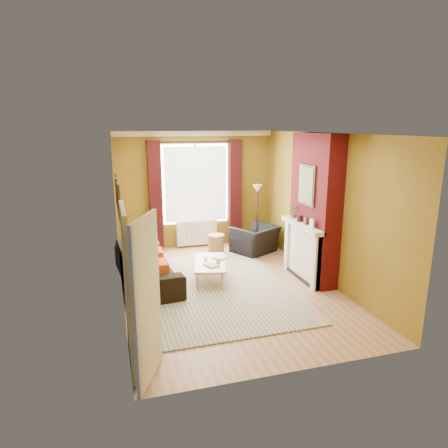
{
  "coord_description": "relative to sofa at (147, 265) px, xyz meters",
  "views": [
    {
      "loc": [
        -2.0,
        -6.65,
        2.95
      ],
      "look_at": [
        0.0,
        0.25,
        1.15
      ],
      "focal_mm": 32.0,
      "sensor_mm": 36.0,
      "label": 1
    }
  ],
  "objects": [
    {
      "name": "sofa",
      "position": [
        0.0,
        0.0,
        0.0
      ],
      "size": [
        1.13,
        2.38,
        0.67
      ],
      "primitive_type": "imported",
      "rotation": [
        0.0,
        0.0,
        1.67
      ],
      "color": "black",
      "rests_on": "ground"
    },
    {
      "name": "armchair",
      "position": [
        2.64,
        1.15,
        -0.02
      ],
      "size": [
        1.26,
        1.22,
        0.63
      ],
      "primitive_type": "imported",
      "rotation": [
        0.0,
        0.0,
        3.65
      ],
      "color": "black",
      "rests_on": "ground"
    },
    {
      "name": "striped_rug",
      "position": [
        1.12,
        -0.64,
        -0.32
      ],
      "size": [
        2.77,
        3.81,
        0.02
      ],
      "rotation": [
        0.0,
        0.0,
        0.01
      ],
      "color": "teal",
      "rests_on": "ground"
    },
    {
      "name": "floor_lamp",
      "position": [
        2.8,
        1.47,
        0.9
      ],
      "size": [
        0.29,
        0.29,
        1.56
      ],
      "rotation": [
        0.0,
        0.0,
        0.34
      ],
      "color": "black",
      "rests_on": "ground"
    },
    {
      "name": "wicker_stool",
      "position": [
        1.71,
        1.26,
        -0.1
      ],
      "size": [
        0.49,
        0.49,
        0.47
      ],
      "rotation": [
        0.0,
        0.0,
        -0.36
      ],
      "color": "olive",
      "rests_on": "ground"
    },
    {
      "name": "room_walls",
      "position": [
        2.05,
        -0.37,
        1.05
      ],
      "size": [
        3.82,
        5.54,
        2.83
      ],
      "color": "brown",
      "rests_on": "ground"
    },
    {
      "name": "coffee_table",
      "position": [
        1.18,
        -0.25,
        0.0
      ],
      "size": [
        0.83,
        1.24,
        0.38
      ],
      "rotation": [
        0.0,
        0.0,
        -0.25
      ],
      "color": "#D9AE7D",
      "rests_on": "ground"
    },
    {
      "name": "ground",
      "position": [
        1.42,
        -0.66,
        -0.34
      ],
      "size": [
        5.5,
        5.5,
        0.0
      ],
      "primitive_type": "plane",
      "color": "#916342",
      "rests_on": "ground"
    },
    {
      "name": "tv_remote",
      "position": [
        1.14,
        -0.08,
        0.06
      ],
      "size": [
        0.1,
        0.18,
        0.02
      ],
      "rotation": [
        0.0,
        0.0,
        -0.28
      ],
      "color": "#262629",
      "rests_on": "coffee_table"
    },
    {
      "name": "mug",
      "position": [
        1.3,
        -0.42,
        0.09
      ],
      "size": [
        0.14,
        0.14,
        0.1
      ],
      "primitive_type": "imported",
      "rotation": [
        0.0,
        0.0,
        -0.38
      ],
      "color": "#999999",
      "rests_on": "coffee_table"
    },
    {
      "name": "book_b",
      "position": [
        1.36,
        0.01,
        0.06
      ],
      "size": [
        0.37,
        0.38,
        0.02
      ],
      "primitive_type": "imported",
      "rotation": [
        0.0,
        0.0,
        -0.72
      ],
      "color": "#999999",
      "rests_on": "coffee_table"
    },
    {
      "name": "book_a",
      "position": [
        1.06,
        -0.51,
        0.06
      ],
      "size": [
        0.28,
        0.32,
        0.02
      ],
      "primitive_type": "imported",
      "rotation": [
        0.0,
        0.0,
        0.38
      ],
      "color": "#999999",
      "rests_on": "coffee_table"
    }
  ]
}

